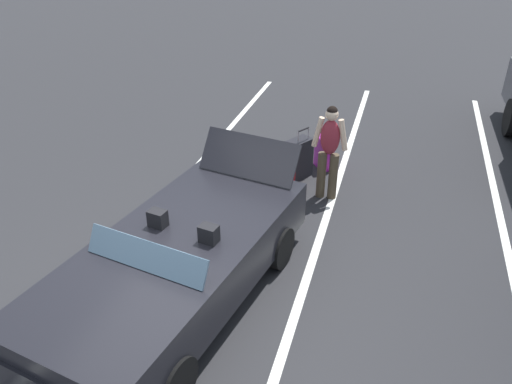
% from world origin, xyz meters
% --- Properties ---
extents(ground_plane, '(80.00, 80.00, 0.00)m').
position_xyz_m(ground_plane, '(0.00, 0.00, 0.00)').
color(ground_plane, '#28282B').
extents(lot_line_near, '(18.00, 0.12, 0.01)m').
position_xyz_m(lot_line_near, '(0.00, -1.23, 0.00)').
color(lot_line_near, silver).
rests_on(lot_line_near, ground_plane).
extents(lot_line_mid, '(18.00, 0.12, 0.01)m').
position_xyz_m(lot_line_mid, '(0.00, 1.47, 0.00)').
color(lot_line_mid, silver).
rests_on(lot_line_mid, ground_plane).
extents(convertible_car, '(4.45, 2.47, 1.49)m').
position_xyz_m(convertible_car, '(0.20, -0.04, 0.59)').
color(convertible_car, black).
rests_on(convertible_car, ground_plane).
extents(suitcase_large_black, '(0.56, 0.48, 0.98)m').
position_xyz_m(suitcase_large_black, '(-3.76, 0.72, 0.37)').
color(suitcase_large_black, black).
rests_on(suitcase_large_black, ground_plane).
extents(suitcase_medium_bright, '(0.47, 0.42, 0.62)m').
position_xyz_m(suitcase_medium_bright, '(-4.26, 1.11, 0.31)').
color(suitcase_medium_bright, '#991E8C').
rests_on(suitcase_medium_bright, ground_plane).
extents(suitcase_small_carryon, '(0.34, 0.39, 0.82)m').
position_xyz_m(suitcase_small_carryon, '(-3.20, 0.59, 0.25)').
color(suitcase_small_carryon, red).
rests_on(suitcase_small_carryon, ground_plane).
extents(traveler_person, '(0.23, 0.60, 1.65)m').
position_xyz_m(traveler_person, '(-3.17, 1.34, 0.93)').
color(traveler_person, '#4C3F2D').
rests_on(traveler_person, ground_plane).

